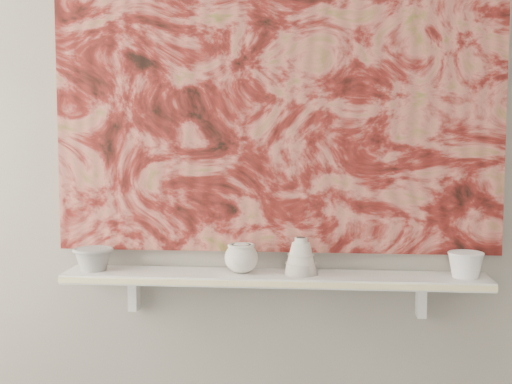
# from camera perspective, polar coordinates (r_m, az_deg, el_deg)

# --- Properties ---
(wall_back) EXTENTS (3.60, 0.00, 3.60)m
(wall_back) POSITION_cam_1_polar(r_m,az_deg,el_deg) (2.41, 1.61, 3.73)
(wall_back) COLOR gray
(wall_back) RESTS_ON floor
(shelf) EXTENTS (1.40, 0.18, 0.03)m
(shelf) POSITION_cam_1_polar(r_m,az_deg,el_deg) (2.37, 1.44, -6.90)
(shelf) COLOR silver
(shelf) RESTS_ON wall_back
(shelf_stripe) EXTENTS (1.40, 0.01, 0.02)m
(shelf_stripe) POSITION_cam_1_polar(r_m,az_deg,el_deg) (2.28, 1.28, -7.40)
(shelf_stripe) COLOR #F1E6A1
(shelf_stripe) RESTS_ON shelf
(bracket_left) EXTENTS (0.03, 0.06, 0.12)m
(bracket_left) POSITION_cam_1_polar(r_m,az_deg,el_deg) (2.53, -9.72, -7.94)
(bracket_left) COLOR silver
(bracket_left) RESTS_ON wall_back
(bracket_right) EXTENTS (0.03, 0.06, 0.12)m
(bracket_right) POSITION_cam_1_polar(r_m,az_deg,el_deg) (2.47, 13.07, -8.33)
(bracket_right) COLOR silver
(bracket_right) RESTS_ON wall_back
(painting) EXTENTS (1.50, 0.02, 1.10)m
(painting) POSITION_cam_1_polar(r_m,az_deg,el_deg) (2.40, 1.60, 8.26)
(painting) COLOR maroon
(painting) RESTS_ON wall_back
(house_motif) EXTENTS (0.09, 0.00, 0.08)m
(house_motif) POSITION_cam_1_polar(r_m,az_deg,el_deg) (2.41, 12.31, 0.79)
(house_motif) COLOR black
(house_motif) RESTS_ON painting
(bowl_grey) EXTENTS (0.16, 0.16, 0.08)m
(bowl_grey) POSITION_cam_1_polar(r_m,az_deg,el_deg) (2.48, -12.89, -5.23)
(bowl_grey) COLOR gray
(bowl_grey) RESTS_ON shelf
(cup_cream) EXTENTS (0.13, 0.13, 0.10)m
(cup_cream) POSITION_cam_1_polar(r_m,az_deg,el_deg) (2.37, -1.19, -5.29)
(cup_cream) COLOR beige
(cup_cream) RESTS_ON shelf
(bell_vessel) EXTENTS (0.14, 0.14, 0.12)m
(bell_vessel) POSITION_cam_1_polar(r_m,az_deg,el_deg) (2.35, 3.61, -5.12)
(bell_vessel) COLOR beige
(bell_vessel) RESTS_ON shelf
(bowl_white) EXTENTS (0.14, 0.14, 0.08)m
(bowl_white) POSITION_cam_1_polar(r_m,az_deg,el_deg) (2.40, 16.43, -5.58)
(bowl_white) COLOR silver
(bowl_white) RESTS_ON shelf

